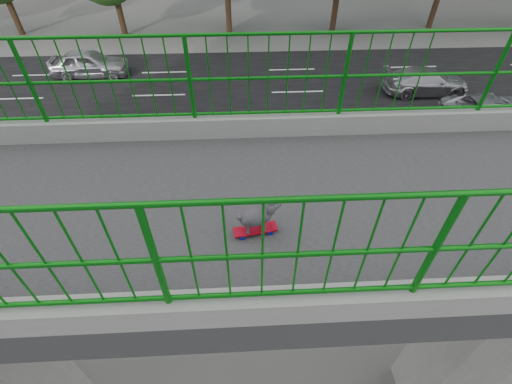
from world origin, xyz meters
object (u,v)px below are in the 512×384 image
Objects in this scene: skateboard at (255,230)px; poodle at (258,215)px; car_0 at (70,216)px; car_4 at (89,63)px; car_3 at (426,81)px; car_5 at (231,208)px; car_2 at (491,110)px.

poodle reaches higher than skateboard.
car_0 is 0.86× the size of car_4.
car_3 is at bearing -99.21° from car_4.
poodle is 0.10× the size of car_4.
poodle is 9.18m from car_5.
car_0 is 19.32m from car_3.
poodle is at bearing 44.18° from car_0.
car_2 is at bearing 125.96° from poodle.
car_0 is (-6.46, -6.25, -6.37)m from skateboard.
car_3 is (-16.06, 10.51, -6.36)m from skateboard.
car_0 is at bearing -145.69° from poodle.
car_5 reaches higher than car_2.
skateboard is at bearing -154.41° from car_4.
car_5 is (-6.46, -0.60, -6.49)m from poodle.
poodle reaches higher than car_5.
car_3 is 1.01× the size of car_5.
car_5 is (12.80, 8.65, -0.01)m from car_4.
car_3 reaches higher than car_0.
car_4 is (-12.80, -2.97, 0.11)m from car_0.
car_0 is 19.84m from car_2.
car_0 is at bearing -166.93° from car_4.
skateboard is at bearing 146.81° from car_3.
skateboard reaches higher than car_3.
car_3 is at bearing 136.95° from skateboard.
car_2 is 3.78m from car_3.
car_4 reaches higher than car_2.
car_0 is 0.83× the size of car_2.
car_4 is (-3.20, -19.73, 0.10)m from car_3.
car_0 is 0.83× the size of car_3.
car_4 is 0.98× the size of car_5.
skateboard reaches higher than car_4.
poodle is at bearing 5.28° from car_5.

